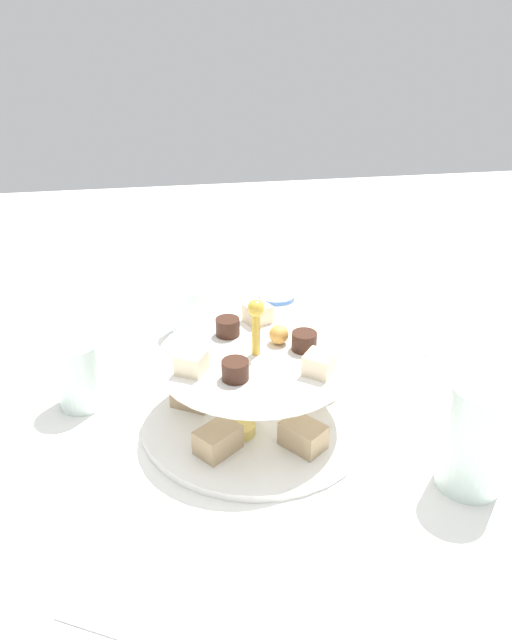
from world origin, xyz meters
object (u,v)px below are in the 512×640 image
Objects in this scene: water_glass_tall_right at (476,437)px; butter_knife_left at (150,640)px; water_glass_short_left at (192,310)px; teacup_with_saucer at (276,309)px; tiered_serving_stand at (256,391)px; water_glass_mid_back at (80,374)px; butter_knife_right at (414,346)px.

water_glass_tall_right is 0.36m from butter_knife_left.
water_glass_short_left is at bearing 109.44° from butter_knife_left.
tiered_serving_stand is at bearing -17.55° from teacup_with_saucer.
water_glass_tall_right is at bearing 61.71° from water_glass_mid_back.
butter_knife_left is (0.27, -0.14, -0.04)m from tiered_serving_stand.
water_glass_tall_right is at bearing 53.62° from tiered_serving_stand.
water_glass_tall_right is (0.15, 0.20, 0.02)m from tiered_serving_stand.
water_glass_tall_right reaches higher than butter_knife_right.
tiered_serving_stand is 0.30m from butter_knife_right.
tiered_serving_stand is 0.27m from teacup_with_saucer.
water_glass_short_left reaches higher than teacup_with_saucer.
water_glass_mid_back is at bearing -42.38° from water_glass_short_left.
teacup_with_saucer reaches higher than butter_knife_left.
water_glass_tall_right is at bearing 47.50° from butter_knife_left.
water_glass_short_left is 0.46× the size of butter_knife_left.
tiered_serving_stand reaches higher than water_glass_tall_right.
teacup_with_saucer is (-0.25, 0.08, -0.02)m from tiered_serving_stand.
teacup_with_saucer is at bearing 33.81° from butter_knife_right.
tiered_serving_stand is at bearing -126.38° from water_glass_tall_right.
tiered_serving_stand is at bearing 13.45° from water_glass_short_left.
water_glass_mid_back reaches higher than butter_knife_left.
water_glass_tall_right is 1.36× the size of teacup_with_saucer.
water_glass_tall_right reaches higher than teacup_with_saucer.
water_glass_tall_right is 0.30m from butter_knife_right.
teacup_with_saucer is 1.01× the size of water_glass_mid_back.
water_glass_short_left is at bearing 137.62° from water_glass_mid_back.
water_glass_mid_back reaches higher than butter_knife_right.
tiered_serving_stand is at bearing 70.71° from water_glass_mid_back.
butter_knife_left is at bearing 110.39° from butter_knife_right.
teacup_with_saucer is 0.56m from butter_knife_left.
water_glass_short_left is 0.23m from water_glass_mid_back.
butter_knife_left is (0.12, -0.34, -0.06)m from water_glass_tall_right.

